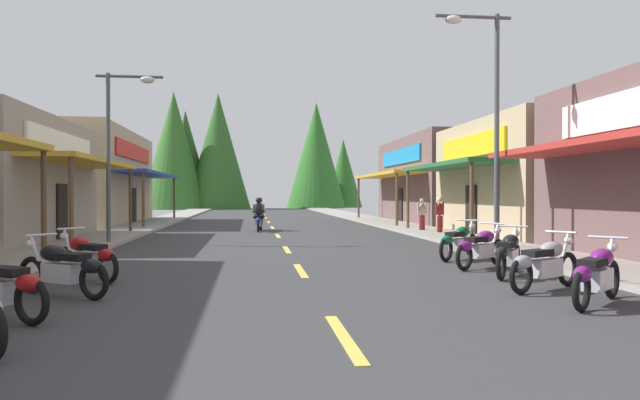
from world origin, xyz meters
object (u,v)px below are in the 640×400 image
Objects in this scene: motorcycle_parked_left_3 at (63,268)px; motorcycle_parked_left_4 at (86,256)px; rider_cruising_trailing at (260,217)px; motorcycle_parked_right_5 at (481,247)px; streetlamp_right at (486,100)px; motorcycle_parked_right_4 at (509,253)px; pedestrian_browsing at (422,213)px; motorcycle_parked_right_2 at (597,274)px; motorcycle_parked_right_6 at (459,241)px; pedestrian_by_shop at (440,213)px; streetlamp_left at (119,132)px; rider_cruising_lead at (258,217)px; motorcycle_parked_right_3 at (545,263)px.

motorcycle_parked_left_3 is 1.87m from motorcycle_parked_left_4.
rider_cruising_trailing reaches higher than motorcycle_parked_left_3.
motorcycle_parked_left_3 is at bearing 160.54° from motorcycle_parked_right_5.
rider_cruising_trailing is at bearing 117.31° from streetlamp_right.
motorcycle_parked_right_4 is 14.25m from pedestrian_browsing.
motorcycle_parked_right_2 is 8.59m from motorcycle_parked_left_3.
streetlamp_right is at bearing 0.85° from motorcycle_parked_right_6.
motorcycle_parked_right_4 is 1.12× the size of pedestrian_by_shop.
motorcycle_parked_right_5 is 8.60m from motorcycle_parked_left_4.
motorcycle_parked_right_2 is 0.91× the size of motorcycle_parked_left_3.
streetlamp_left reaches higher than motorcycle_parked_right_4.
pedestrian_by_shop is at bearing -112.71° from rider_cruising_lead.
streetlamp_left reaches higher than motorcycle_parked_left_4.
streetlamp_left reaches higher than rider_cruising_lead.
motorcycle_parked_left_4 is (-8.59, 0.36, 0.00)m from motorcycle_parked_right_4.
rider_cruising_lead is (-4.95, 18.95, 0.17)m from motorcycle_parked_right_2.
motorcycle_parked_right_4 and motorcycle_parked_left_3 have the same top height.
pedestrian_browsing is (10.91, 13.69, 0.40)m from motorcycle_parked_left_4.
motorcycle_parked_right_6 is (0.22, 4.96, 0.00)m from motorcycle_parked_right_3.
pedestrian_browsing is at bearing -85.24° from motorcycle_parked_left_4.
motorcycle_parked_right_2 and motorcycle_parked_left_3 have the same top height.
rider_cruising_trailing is at bearing -155.21° from pedestrian_by_shop.
pedestrian_by_shop is 1.73m from pedestrian_browsing.
motorcycle_parked_right_4 is (0.05, 3.24, 0.00)m from motorcycle_parked_right_2.
streetlamp_right is at bearing -155.47° from rider_cruising_trailing.
motorcycle_parked_right_2 is at bearing -157.92° from motorcycle_parked_left_3.
motorcycle_parked_right_4 is 16.49m from rider_cruising_lead.
motorcycle_parked_right_3 and motorcycle_parked_right_6 have the same top height.
motorcycle_parked_right_2 is 20.32m from rider_cruising_trailing.
pedestrian_by_shop is at bearing 30.73° from motorcycle_parked_right_6.
motorcycle_parked_right_6 is 0.75× the size of rider_cruising_lead.
rider_cruising_trailing is at bearing 52.26° from motorcycle_parked_right_4.
motorcycle_parked_right_4 is 3.16m from motorcycle_parked_right_6.
streetlamp_left is at bearing 83.47° from motorcycle_parked_right_4.
streetlamp_left is 3.23× the size of motorcycle_parked_right_4.
streetlamp_left is 9.59m from rider_cruising_trailing.
motorcycle_parked_left_4 is 1.05× the size of pedestrian_browsing.
motorcycle_parked_right_4 is at bearing 47.48° from motorcycle_parked_right_2.
rider_cruising_lead reaches higher than motorcycle_parked_right_2.
motorcycle_parked_right_3 is 3.18m from motorcycle_parked_right_5.
streetlamp_right reaches higher than motorcycle_parked_right_5.
motorcycle_parked_right_3 is 14.41m from pedestrian_by_shop.
streetlamp_right is 6.04m from motorcycle_parked_right_4.
motorcycle_parked_right_5 is (-1.37, -3.02, -3.93)m from streetlamp_right.
streetlamp_right is 10.33m from pedestrian_browsing.
motorcycle_parked_right_6 and motorcycle_parked_left_4 have the same top height.
streetlamp_left is 13.49m from pedestrian_browsing.
pedestrian_by_shop is at bearing -121.75° from rider_cruising_trailing.
motorcycle_parked_right_5 is at bearing -38.61° from pedestrian_browsing.
motorcycle_parked_right_2 is at bearing -117.25° from motorcycle_parked_right_3.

